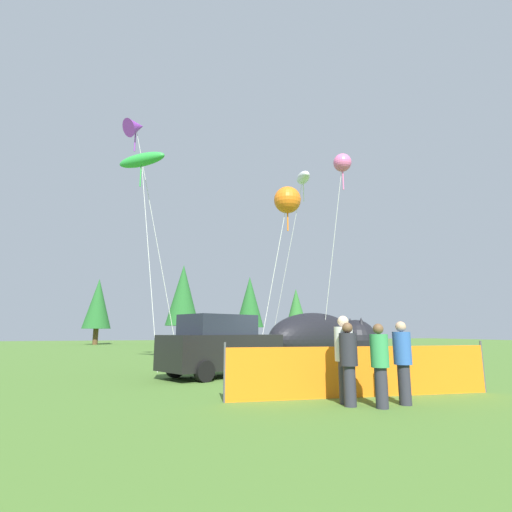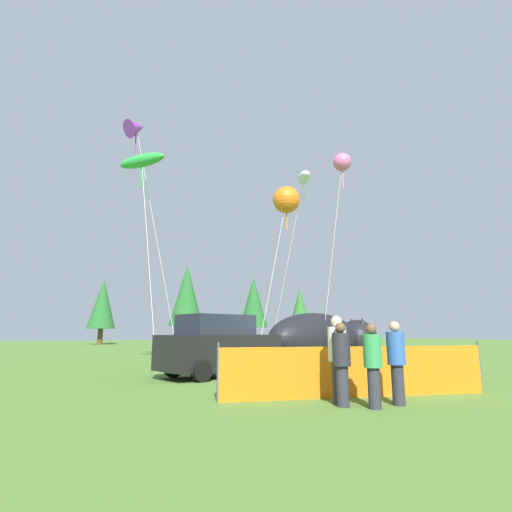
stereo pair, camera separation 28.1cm
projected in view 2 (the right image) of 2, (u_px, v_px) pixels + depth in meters
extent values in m
plane|color=#4C752D|center=(278.00, 378.00, 13.04)|extent=(120.00, 120.00, 0.00)
cube|color=black|center=(220.00, 351.00, 13.66)|extent=(4.58, 3.28, 1.12)
cube|color=#1E232D|center=(216.00, 325.00, 13.69)|extent=(2.77, 2.38, 0.67)
cylinder|color=black|center=(235.00, 363.00, 15.04)|extent=(0.68, 0.48, 0.64)
cylinder|color=black|center=(265.00, 366.00, 13.82)|extent=(0.68, 0.48, 0.64)
cylinder|color=black|center=(173.00, 368.00, 13.31)|extent=(0.68, 0.48, 0.64)
cylinder|color=black|center=(202.00, 371.00, 12.09)|extent=(0.68, 0.48, 0.64)
cube|color=#267F33|center=(388.00, 362.00, 13.60)|extent=(0.64, 0.64, 0.03)
cube|color=#267F33|center=(383.00, 356.00, 13.51)|extent=(0.16, 0.48, 0.47)
cylinder|color=#A5A5AD|center=(387.00, 369.00, 13.86)|extent=(0.02, 0.02, 0.46)
cylinder|color=#A5A5AD|center=(398.00, 370.00, 13.50)|extent=(0.02, 0.02, 0.46)
cylinder|color=#A5A5AD|center=(379.00, 369.00, 13.62)|extent=(0.02, 0.02, 0.46)
cylinder|color=#A5A5AD|center=(389.00, 370.00, 13.26)|extent=(0.02, 0.02, 0.46)
ellipsoid|color=black|center=(316.00, 339.00, 18.27)|extent=(6.39, 4.88, 2.35)
ellipsoid|color=white|center=(316.00, 351.00, 18.18)|extent=(4.21, 3.35, 1.06)
sphere|color=black|center=(358.00, 340.00, 20.85)|extent=(2.11, 2.11, 2.11)
cone|color=black|center=(351.00, 324.00, 21.50)|extent=(0.59, 0.59, 0.63)
cone|color=black|center=(362.00, 324.00, 20.52)|extent=(0.59, 0.59, 0.63)
cube|color=orange|center=(359.00, 372.00, 9.37)|extent=(6.60, 0.71, 1.16)
cylinder|color=#4C4C51|center=(218.00, 372.00, 8.70)|extent=(0.05, 0.05, 1.27)
cylinder|color=#4C4C51|center=(480.00, 367.00, 10.06)|extent=(0.05, 0.05, 1.27)
cylinder|color=#2D2D38|center=(339.00, 382.00, 8.49)|extent=(0.27, 0.27, 0.88)
cylinder|color=silver|center=(337.00, 344.00, 8.63)|extent=(0.40, 0.40, 0.73)
sphere|color=beige|center=(336.00, 321.00, 8.72)|extent=(0.24, 0.24, 0.24)
cylinder|color=#2D2D38|center=(374.00, 388.00, 7.95)|extent=(0.25, 0.25, 0.79)
cylinder|color=#338C4C|center=(372.00, 351.00, 8.09)|extent=(0.36, 0.36, 0.66)
sphere|color=brown|center=(371.00, 329.00, 8.17)|extent=(0.21, 0.21, 0.21)
cylinder|color=#2D2D38|center=(398.00, 385.00, 8.32)|extent=(0.26, 0.26, 0.82)
cylinder|color=#2D59A5|center=(396.00, 348.00, 8.46)|extent=(0.37, 0.37, 0.68)
sphere|color=tan|center=(394.00, 327.00, 8.54)|extent=(0.22, 0.22, 0.22)
cylinder|color=#2D2D38|center=(343.00, 386.00, 8.16)|extent=(0.25, 0.25, 0.80)
cylinder|color=#26262D|center=(341.00, 349.00, 8.30)|extent=(0.37, 0.37, 0.67)
sphere|color=brown|center=(340.00, 328.00, 8.38)|extent=(0.22, 0.22, 0.22)
cylinder|color=silver|center=(157.00, 241.00, 19.19)|extent=(2.54, 0.46, 11.60)
cone|color=purple|center=(136.00, 128.00, 20.09)|extent=(1.52, 1.42, 1.24)
cylinder|color=purple|center=(136.00, 141.00, 19.96)|extent=(0.06, 0.06, 1.20)
cylinder|color=silver|center=(287.00, 268.00, 21.08)|extent=(1.34, 2.01, 9.57)
ellipsoid|color=white|center=(304.00, 178.00, 21.24)|extent=(1.61, 3.09, 1.39)
cylinder|color=white|center=(304.00, 190.00, 21.11)|extent=(0.06, 0.06, 1.20)
cylinder|color=silver|center=(271.00, 282.00, 15.57)|extent=(1.26, 0.40, 6.77)
sphere|color=orange|center=(286.00, 200.00, 16.21)|extent=(1.10, 1.10, 1.10)
cylinder|color=orange|center=(287.00, 216.00, 16.08)|extent=(0.06, 0.06, 1.20)
cylinder|color=silver|center=(331.00, 262.00, 17.85)|extent=(0.79, 1.32, 9.11)
sphere|color=pink|center=(342.00, 162.00, 18.21)|extent=(0.82, 0.82, 0.82)
cylinder|color=pink|center=(343.00, 177.00, 18.08)|extent=(0.06, 0.06, 1.20)
cylinder|color=silver|center=(148.00, 255.00, 16.83)|extent=(0.96, 2.57, 9.41)
ellipsoid|color=green|center=(142.00, 161.00, 18.75)|extent=(2.36, 2.32, 0.66)
cylinder|color=green|center=(141.00, 175.00, 18.62)|extent=(0.06, 0.06, 1.20)
cylinder|color=brown|center=(301.00, 337.00, 47.30)|extent=(0.50, 0.50, 1.57)
cone|color=#2D6B2D|center=(300.00, 309.00, 47.92)|extent=(2.77, 2.77, 5.04)
cylinder|color=brown|center=(100.00, 337.00, 46.29)|extent=(0.58, 0.58, 1.82)
cone|color=#236028|center=(102.00, 304.00, 47.00)|extent=(3.20, 3.20, 5.81)
cylinder|color=brown|center=(185.00, 335.00, 43.94)|extent=(0.68, 0.68, 2.12)
cone|color=#236028|center=(187.00, 295.00, 44.77)|extent=(3.74, 3.74, 6.80)
cylinder|color=brown|center=(254.00, 335.00, 50.31)|extent=(0.64, 0.64, 2.01)
cone|color=#236028|center=(254.00, 302.00, 51.10)|extent=(3.54, 3.54, 6.44)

